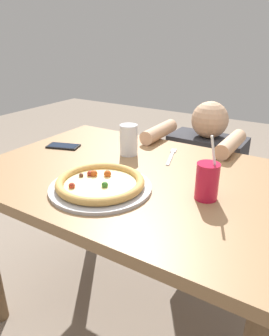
{
  "coord_description": "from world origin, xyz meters",
  "views": [
    {
      "loc": [
        0.58,
        -0.95,
        1.25
      ],
      "look_at": [
        -0.0,
        -0.02,
        0.78
      ],
      "focal_mm": 33.65,
      "sensor_mm": 36.0,
      "label": 1
    }
  ],
  "objects_px": {
    "drink_cup_colored": "(207,181)",
    "fork": "(171,156)",
    "water_cup_clear": "(129,140)",
    "diner_seated": "(203,189)",
    "pizza_near": "(100,184)",
    "cell_phone": "(63,146)"
  },
  "relations": [
    {
      "from": "drink_cup_colored",
      "to": "cell_phone",
      "type": "relative_size",
      "value": 1.3
    },
    {
      "from": "fork",
      "to": "diner_seated",
      "type": "xyz_separation_m",
      "value": [
        0.02,
        0.42,
        -0.34
      ]
    },
    {
      "from": "cell_phone",
      "to": "diner_seated",
      "type": "relative_size",
      "value": 0.18
    },
    {
      "from": "water_cup_clear",
      "to": "pizza_near",
      "type": "bearing_deg",
      "value": -73.31
    },
    {
      "from": "water_cup_clear",
      "to": "diner_seated",
      "type": "relative_size",
      "value": 0.15
    },
    {
      "from": "fork",
      "to": "cell_phone",
      "type": "distance_m",
      "value": 0.52
    },
    {
      "from": "fork",
      "to": "pizza_near",
      "type": "bearing_deg",
      "value": -99.55
    },
    {
      "from": "fork",
      "to": "water_cup_clear",
      "type": "bearing_deg",
      "value": -154.86
    },
    {
      "from": "diner_seated",
      "to": "drink_cup_colored",
      "type": "bearing_deg",
      "value": -70.87
    },
    {
      "from": "pizza_near",
      "to": "water_cup_clear",
      "type": "distance_m",
      "value": 0.36
    },
    {
      "from": "pizza_near",
      "to": "water_cup_clear",
      "type": "bearing_deg",
      "value": 106.69
    },
    {
      "from": "drink_cup_colored",
      "to": "cell_phone",
      "type": "bearing_deg",
      "value": 170.41
    },
    {
      "from": "drink_cup_colored",
      "to": "water_cup_clear",
      "type": "relative_size",
      "value": 1.6
    },
    {
      "from": "cell_phone",
      "to": "fork",
      "type": "bearing_deg",
      "value": 18.35
    },
    {
      "from": "fork",
      "to": "cell_phone",
      "type": "bearing_deg",
      "value": -161.65
    },
    {
      "from": "pizza_near",
      "to": "cell_phone",
      "type": "relative_size",
      "value": 2.15
    },
    {
      "from": "fork",
      "to": "diner_seated",
      "type": "height_order",
      "value": "diner_seated"
    },
    {
      "from": "drink_cup_colored",
      "to": "diner_seated",
      "type": "xyz_separation_m",
      "value": [
        -0.25,
        0.71,
        -0.41
      ]
    },
    {
      "from": "water_cup_clear",
      "to": "fork",
      "type": "xyz_separation_m",
      "value": [
        0.17,
        0.08,
        -0.07
      ]
    },
    {
      "from": "drink_cup_colored",
      "to": "fork",
      "type": "height_order",
      "value": "drink_cup_colored"
    },
    {
      "from": "drink_cup_colored",
      "to": "cell_phone",
      "type": "height_order",
      "value": "drink_cup_colored"
    },
    {
      "from": "pizza_near",
      "to": "fork",
      "type": "height_order",
      "value": "pizza_near"
    }
  ]
}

